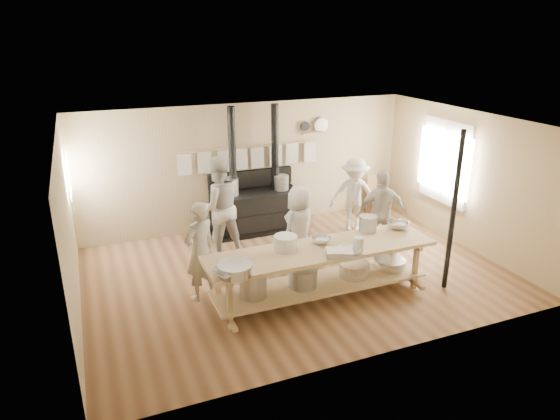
{
  "coord_description": "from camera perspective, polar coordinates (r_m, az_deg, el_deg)",
  "views": [
    {
      "loc": [
        -3.17,
        -7.07,
        3.99
      ],
      "look_at": [
        -0.23,
        0.2,
        1.13
      ],
      "focal_mm": 32.0,
      "sensor_mm": 36.0,
      "label": 1
    }
  ],
  "objects": [
    {
      "name": "ground",
      "position": [
        8.71,
        1.91,
        -7.22
      ],
      "size": [
        7.0,
        7.0,
        0.0
      ],
      "primitive_type": "plane",
      "color": "brown",
      "rests_on": "ground"
    },
    {
      "name": "pitcher",
      "position": [
        7.5,
        8.96,
        -3.95
      ],
      "size": [
        0.18,
        0.18,
        0.24
      ],
      "primitive_type": "cylinder",
      "rotation": [
        0.0,
        0.0,
        0.16
      ],
      "color": "white",
      "rests_on": "prep_table"
    },
    {
      "name": "bowl_steel_b",
      "position": [
        8.54,
        13.36,
        -1.69
      ],
      "size": [
        0.38,
        0.38,
        0.11
      ],
      "primitive_type": "imported",
      "rotation": [
        0.0,
        0.0,
        3.2
      ],
      "color": "silver",
      "rests_on": "prep_table"
    },
    {
      "name": "mixing_bowl_large",
      "position": [
        6.81,
        -5.2,
        -6.8
      ],
      "size": [
        0.48,
        0.48,
        0.15
      ],
      "primitive_type": "cylinder",
      "rotation": [
        0.0,
        0.0,
        -0.02
      ],
      "color": "silver",
      "rests_on": "prep_table"
    },
    {
      "name": "back_wall_shelf",
      "position": [
        10.76,
        3.95,
        9.36
      ],
      "size": [
        0.63,
        0.14,
        0.32
      ],
      "color": "tan",
      "rests_on": "ground"
    },
    {
      "name": "cook_right",
      "position": [
        9.36,
        11.51,
        -0.34
      ],
      "size": [
        1.0,
        0.62,
        1.59
      ],
      "primitive_type": "imported",
      "rotation": [
        0.0,
        0.0,
        2.88
      ],
      "color": "beige",
      "rests_on": "ground"
    },
    {
      "name": "chair",
      "position": [
        11.49,
        11.11,
        0.74
      ],
      "size": [
        0.42,
        0.42,
        0.9
      ],
      "rotation": [
        0.0,
        0.0,
        0.01
      ],
      "color": "brown",
      "rests_on": "ground"
    },
    {
      "name": "towel_rail",
      "position": [
        10.28,
        -3.44,
        6.29
      ],
      "size": [
        3.0,
        0.04,
        0.47
      ],
      "color": "tan",
      "rests_on": "ground"
    },
    {
      "name": "bowl_white_b",
      "position": [
        7.45,
        7.72,
        -4.71
      ],
      "size": [
        0.48,
        0.48,
        0.09
      ],
      "primitive_type": "imported",
      "rotation": [
        0.0,
        0.0,
        2.03
      ],
      "color": "white",
      "rests_on": "prep_table"
    },
    {
      "name": "room_shell",
      "position": [
        8.1,
        2.05,
        3.04
      ],
      "size": [
        7.0,
        7.0,
        7.0
      ],
      "color": "tan",
      "rests_on": "ground"
    },
    {
      "name": "window_right",
      "position": [
        10.45,
        18.38,
        5.23
      ],
      "size": [
        0.09,
        1.5,
        1.65
      ],
      "color": "beige",
      "rests_on": "ground"
    },
    {
      "name": "roasting_pan",
      "position": [
        7.39,
        6.81,
        -4.88
      ],
      "size": [
        0.46,
        0.38,
        0.09
      ],
      "primitive_type": "cube",
      "rotation": [
        0.0,
        0.0,
        -0.35
      ],
      "color": "#B2B2B7",
      "rests_on": "prep_table"
    },
    {
      "name": "cook_far_left",
      "position": [
        7.73,
        -9.14,
        -4.66
      ],
      "size": [
        0.69,
        0.61,
        1.58
      ],
      "primitive_type": "imported",
      "rotation": [
        0.0,
        0.0,
        3.65
      ],
      "color": "beige",
      "rests_on": "ground"
    },
    {
      "name": "cook_by_window",
      "position": [
        10.37,
        8.49,
        1.73
      ],
      "size": [
        1.15,
        0.96,
        1.54
      ],
      "primitive_type": "imported",
      "rotation": [
        0.0,
        0.0,
        -0.47
      ],
      "color": "beige",
      "rests_on": "ground"
    },
    {
      "name": "cook_left",
      "position": [
        9.09,
        -7.09,
        0.33
      ],
      "size": [
        0.96,
        0.77,
        1.89
      ],
      "primitive_type": "imported",
      "rotation": [
        0.0,
        0.0,
        3.2
      ],
      "color": "beige",
      "rests_on": "ground"
    },
    {
      "name": "support_post",
      "position": [
        8.2,
        19.2,
        -0.27
      ],
      "size": [
        0.08,
        0.08,
        2.6
      ],
      "primitive_type": "cylinder",
      "color": "black",
      "rests_on": "ground"
    },
    {
      "name": "left_opening",
      "position": [
        9.38,
        -23.02,
        3.66
      ],
      "size": [
        0.0,
        0.9,
        0.9
      ],
      "color": "white",
      "rests_on": "ground"
    },
    {
      "name": "prep_table",
      "position": [
        7.75,
        4.61,
        -6.62
      ],
      "size": [
        3.6,
        0.9,
        0.85
      ],
      "color": "tan",
      "rests_on": "ground"
    },
    {
      "name": "cook_center",
      "position": [
        8.65,
        2.22,
        -1.99
      ],
      "size": [
        0.86,
        0.74,
        1.5
      ],
      "primitive_type": "imported",
      "rotation": [
        0.0,
        0.0,
        3.58
      ],
      "color": "beige",
      "rests_on": "ground"
    },
    {
      "name": "bowl_white_a",
      "position": [
        6.8,
        -5.83,
        -7.08
      ],
      "size": [
        0.48,
        0.48,
        0.1
      ],
      "primitive_type": "imported",
      "rotation": [
        0.0,
        0.0,
        0.15
      ],
      "color": "white",
      "rests_on": "prep_table"
    },
    {
      "name": "deep_bowl_enamel",
      "position": [
        7.5,
        0.64,
        -3.77
      ],
      "size": [
        0.44,
        0.44,
        0.22
      ],
      "primitive_type": "cylinder",
      "rotation": [
        0.0,
        0.0,
        -0.26
      ],
      "color": "white",
      "rests_on": "prep_table"
    },
    {
      "name": "bowl_steel_a",
      "position": [
        7.77,
        4.72,
        -3.47
      ],
      "size": [
        0.43,
        0.43,
        0.1
      ],
      "primitive_type": "imported",
      "rotation": [
        0.0,
        0.0,
        0.65
      ],
      "color": "silver",
      "rests_on": "prep_table"
    },
    {
      "name": "stove",
      "position": [
        10.32,
        -2.85,
        0.37
      ],
      "size": [
        1.9,
        0.75,
        2.6
      ],
      "color": "black",
      "rests_on": "ground"
    },
    {
      "name": "bucket_galv",
      "position": [
        8.29,
        10.02,
        -1.54
      ],
      "size": [
        0.35,
        0.35,
        0.26
      ],
      "primitive_type": "cylinder",
      "rotation": [
        0.0,
        0.0,
        -0.26
      ],
      "color": "gray",
      "rests_on": "prep_table"
    }
  ]
}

